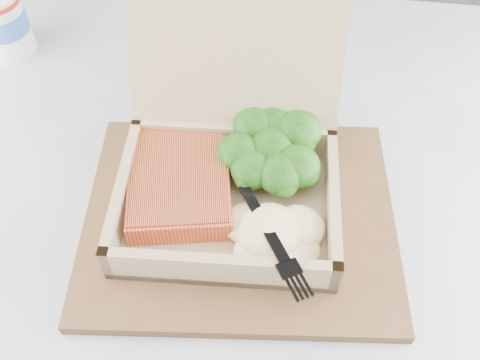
{
  "coord_description": "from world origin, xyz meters",
  "views": [
    {
      "loc": [
        0.16,
        -0.25,
        1.23
      ],
      "look_at": [
        0.17,
        0.08,
        0.8
      ],
      "focal_mm": 40.0,
      "sensor_mm": 36.0,
      "label": 1
    }
  ],
  "objects_px": {
    "serving_tray": "(240,218)",
    "cafe_table": "(216,305)",
    "paper_cup": "(1,21)",
    "takeout_container": "(231,151)"
  },
  "relations": [
    {
      "from": "serving_tray",
      "to": "cafe_table",
      "type": "bearing_deg",
      "value": -170.1
    },
    {
      "from": "serving_tray",
      "to": "paper_cup",
      "type": "relative_size",
      "value": 3.72
    },
    {
      "from": "takeout_container",
      "to": "cafe_table",
      "type": "bearing_deg",
      "value": -109.62
    },
    {
      "from": "cafe_table",
      "to": "paper_cup",
      "type": "xyz_separation_m",
      "value": [
        -0.27,
        0.3,
        0.24
      ]
    },
    {
      "from": "serving_tray",
      "to": "paper_cup",
      "type": "distance_m",
      "value": 0.42
    },
    {
      "from": "cafe_table",
      "to": "serving_tray",
      "type": "distance_m",
      "value": 0.2
    },
    {
      "from": "serving_tray",
      "to": "takeout_container",
      "type": "distance_m",
      "value": 0.07
    },
    {
      "from": "serving_tray",
      "to": "paper_cup",
      "type": "height_order",
      "value": "paper_cup"
    },
    {
      "from": "serving_tray",
      "to": "takeout_container",
      "type": "bearing_deg",
      "value": 99.73
    },
    {
      "from": "takeout_container",
      "to": "paper_cup",
      "type": "distance_m",
      "value": 0.38
    }
  ]
}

